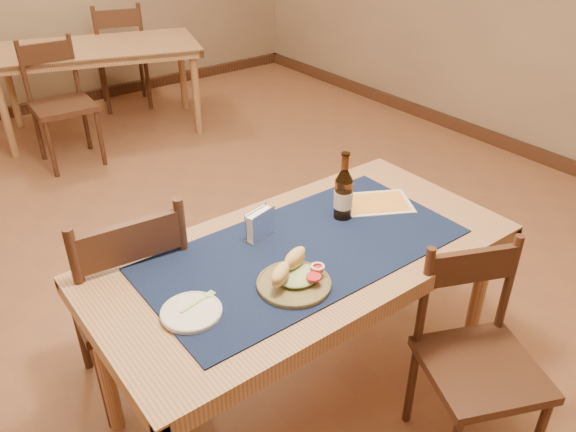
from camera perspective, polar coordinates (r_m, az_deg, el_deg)
room at (r=2.46m, az=-10.43°, el=17.94°), size 6.04×7.04×2.84m
main_table at (r=2.15m, az=1.62°, el=-5.28°), size 1.60×0.80×0.75m
placemat at (r=2.10m, az=1.66°, el=-3.39°), size 1.20×0.60×0.01m
baseboard at (r=3.06m, az=-8.05°, el=-7.49°), size 6.00×7.00×0.10m
back_table at (r=5.15m, az=-18.91°, el=15.17°), size 1.85×1.31×0.75m
chair_main_far at (r=2.37m, az=-15.76°, el=-7.75°), size 0.49×0.49×0.96m
chair_main_near at (r=2.22m, az=18.62°, el=-13.38°), size 0.52×0.52×0.86m
chair_back_near at (r=4.68m, az=-22.09°, el=10.73°), size 0.45×0.45×0.94m
chair_back_far at (r=5.75m, az=-16.60°, el=15.48°), size 0.57×0.57×0.99m
sandwich_plate at (r=1.91m, az=0.61°, el=-6.30°), size 0.25×0.25×0.10m
side_plate at (r=1.82m, az=-9.79°, el=-9.55°), size 0.20×0.20×0.02m
fork at (r=1.85m, az=-8.91°, el=-8.44°), size 0.14×0.04×0.00m
beer_bottle at (r=2.25m, az=5.65°, el=2.23°), size 0.08×0.08×0.28m
napkin_holder at (r=2.14m, az=-2.85°, el=-0.86°), size 0.14×0.08×0.12m
menu_card at (r=2.41m, az=9.11°, el=1.35°), size 0.34×0.31×0.01m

